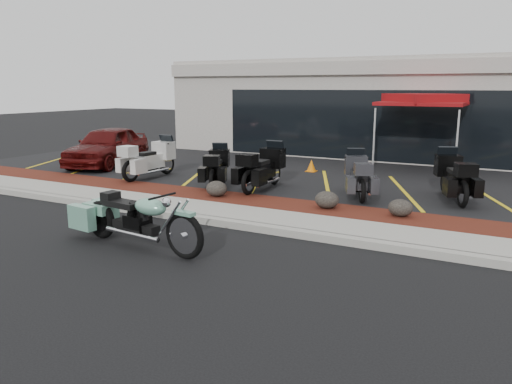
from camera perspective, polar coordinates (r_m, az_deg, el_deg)
The scene contains 18 objects.
ground at distance 9.67m, azimuth -3.33°, elevation -5.64°, with size 90.00×90.00×0.00m, color black.
curb at distance 10.40m, azimuth -0.78°, elevation -3.93°, with size 24.00×0.25×0.15m, color gray.
sidewalk at distance 11.00m, azimuth 0.96°, elevation -3.04°, with size 24.00×1.20×0.15m, color gray.
mulch_bed at distance 12.05m, azimuth 3.53°, elevation -1.70°, with size 24.00×1.20×0.16m, color #39110D.
upper_lot at distance 17.02m, azimuth 11.02°, elevation 2.12°, with size 26.00×9.60×0.15m, color black.
dealership_building at distance 22.88m, azimuth 15.84°, elevation 9.23°, with size 18.00×8.16×4.00m.
boulder_left at distance 12.81m, azimuth -4.53°, elevation 0.39°, with size 0.56×0.47×0.40m, color black.
boulder_mid at distance 11.63m, azimuth 8.10°, elevation -0.88°, with size 0.56×0.47×0.40m, color black.
boulder_right at distance 11.25m, azimuth 16.17°, elevation -1.75°, with size 0.53×0.44×0.38m, color black.
hero_cruiser at distance 8.59m, azimuth -8.19°, elevation -4.18°, with size 3.13×0.79×1.10m, color #6CA88E, non-canonical shape.
touring_white at distance 16.26m, azimuth -10.19°, elevation 4.24°, with size 2.20×0.84×1.28m, color silver, non-canonical shape.
touring_black_front at distance 14.89m, azimuth -4.12°, elevation 3.46°, with size 1.98×0.76×1.15m, color black, non-canonical shape.
touring_black_mid at distance 14.31m, azimuth 2.14°, elevation 3.38°, with size 2.20×0.84×1.28m, color black, non-canonical shape.
touring_grey at distance 13.67m, azimuth 11.25°, elevation 2.54°, with size 2.02×0.77×1.17m, color #2C2D31, non-canonical shape.
touring_black_rear at distance 13.97m, azimuth 20.91°, elevation 2.34°, with size 2.16×0.82×1.26m, color black, non-canonical shape.
parked_car at distance 18.66m, azimuth -16.64°, elevation 5.07°, with size 1.64×4.07×1.39m, color #470A0A.
traffic_cone at distance 16.71m, azimuth 6.35°, elevation 3.03°, with size 0.31×0.31×0.40m, color orange.
popup_canopy at distance 17.79m, azimuth 18.60°, elevation 9.84°, with size 3.58×3.58×2.54m.
Camera 1 is at (4.77, -7.89, 2.92)m, focal length 35.00 mm.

